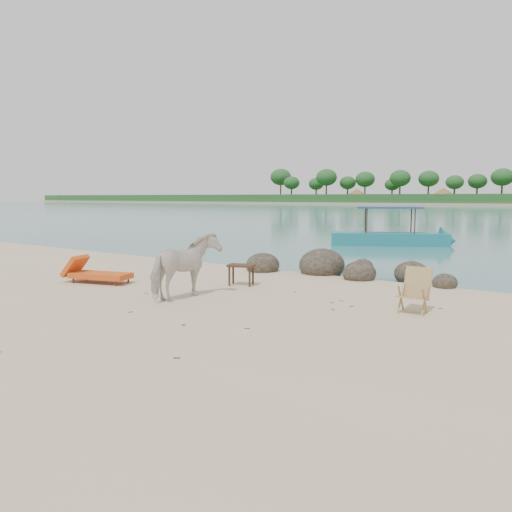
{
  "coord_description": "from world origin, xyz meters",
  "views": [
    {
      "loc": [
        6.89,
        -7.06,
        2.32
      ],
      "look_at": [
        0.4,
        2.0,
        1.0
      ],
      "focal_mm": 35.0,
      "sensor_mm": 36.0,
      "label": 1
    }
  ],
  "objects_px": {
    "side_table": "(241,276)",
    "deck_chair": "(413,292)",
    "cow": "(185,267)",
    "boulders": "(332,269)",
    "lounge_chair": "(101,273)",
    "boat_near": "(390,213)"
  },
  "relations": [
    {
      "from": "cow",
      "to": "deck_chair",
      "type": "relative_size",
      "value": 1.96
    },
    {
      "from": "boulders",
      "to": "deck_chair",
      "type": "height_order",
      "value": "deck_chair"
    },
    {
      "from": "lounge_chair",
      "to": "boulders",
      "type": "bearing_deg",
      "value": 32.94
    },
    {
      "from": "side_table",
      "to": "deck_chair",
      "type": "relative_size",
      "value": 0.76
    },
    {
      "from": "side_table",
      "to": "boat_near",
      "type": "relative_size",
      "value": 0.11
    },
    {
      "from": "boulders",
      "to": "side_table",
      "type": "distance_m",
      "value": 3.31
    },
    {
      "from": "cow",
      "to": "lounge_chair",
      "type": "bearing_deg",
      "value": -3.43
    },
    {
      "from": "cow",
      "to": "side_table",
      "type": "distance_m",
      "value": 2.13
    },
    {
      "from": "boat_near",
      "to": "boulders",
      "type": "bearing_deg",
      "value": -104.62
    },
    {
      "from": "boulders",
      "to": "boat_near",
      "type": "height_order",
      "value": "boat_near"
    },
    {
      "from": "cow",
      "to": "lounge_chair",
      "type": "xyz_separation_m",
      "value": [
        -3.29,
        0.19,
        -0.44
      ]
    },
    {
      "from": "boulders",
      "to": "side_table",
      "type": "height_order",
      "value": "boulders"
    },
    {
      "from": "lounge_chair",
      "to": "cow",
      "type": "bearing_deg",
      "value": -19.84
    },
    {
      "from": "cow",
      "to": "boat_near",
      "type": "xyz_separation_m",
      "value": [
        -1.16,
        15.62,
        0.78
      ]
    },
    {
      "from": "boulders",
      "to": "lounge_chair",
      "type": "xyz_separation_m",
      "value": [
        -4.3,
        -5.05,
        0.12
      ]
    },
    {
      "from": "boulders",
      "to": "cow",
      "type": "relative_size",
      "value": 3.54
    },
    {
      "from": "lounge_chair",
      "to": "deck_chair",
      "type": "height_order",
      "value": "deck_chair"
    },
    {
      "from": "cow",
      "to": "deck_chair",
      "type": "bearing_deg",
      "value": -161.53
    },
    {
      "from": "boulders",
      "to": "deck_chair",
      "type": "relative_size",
      "value": 6.96
    },
    {
      "from": "boulders",
      "to": "cow",
      "type": "bearing_deg",
      "value": -100.95
    },
    {
      "from": "boulders",
      "to": "side_table",
      "type": "relative_size",
      "value": 9.21
    },
    {
      "from": "lounge_chair",
      "to": "deck_chair",
      "type": "distance_m",
      "value": 8.06
    }
  ]
}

